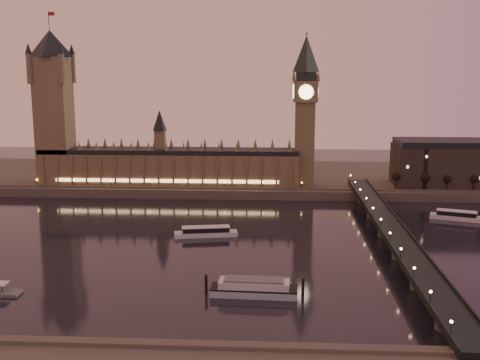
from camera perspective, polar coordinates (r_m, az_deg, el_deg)
The scene contains 13 objects.
ground at distance 305.32m, azimuth -3.09°, elevation -6.03°, with size 700.00×700.00×0.00m, color black.
far_embankment at distance 463.32m, azimuth 2.82°, elevation 0.20°, with size 560.00×130.00×6.00m, color #423D35.
palace_of_westminster at distance 423.03m, azimuth -6.75°, elevation 1.69°, with size 180.00×26.62×52.00m.
victoria_tower at distance 439.31m, azimuth -17.29°, elevation 7.40°, with size 31.68×31.68×118.00m.
big_ben at distance 412.60m, azimuth 6.21°, elevation 7.37°, with size 17.68×17.68×104.00m.
westminster_bridge at distance 307.72m, azimuth 14.18°, elevation -5.15°, with size 13.20×260.00×15.30m.
bare_tree_0 at distance 414.79m, azimuth 14.77°, elevation 0.12°, with size 5.23×5.23×10.64m.
bare_tree_1 at distance 418.36m, azimuth 16.95°, elevation 0.10°, with size 5.23×5.23×10.64m.
bare_tree_2 at distance 422.54m, azimuth 19.09°, elevation 0.08°, with size 5.23×5.23×10.64m.
bare_tree_3 at distance 427.29m, azimuth 21.19°, elevation 0.05°, with size 5.23×5.23×10.64m.
cruise_boat_a at distance 317.42m, azimuth -3.25°, elevation -4.94°, with size 33.70×12.60×5.27m.
cruise_boat_b at distance 372.11m, azimuth 19.84°, elevation -3.20°, with size 30.16×16.49×5.42m.
moored_barge at distance 238.53m, azimuth 1.34°, elevation -10.18°, with size 39.19×11.10×7.19m.
Camera 1 is at (32.62, -290.31, 88.76)m, focal length 45.00 mm.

